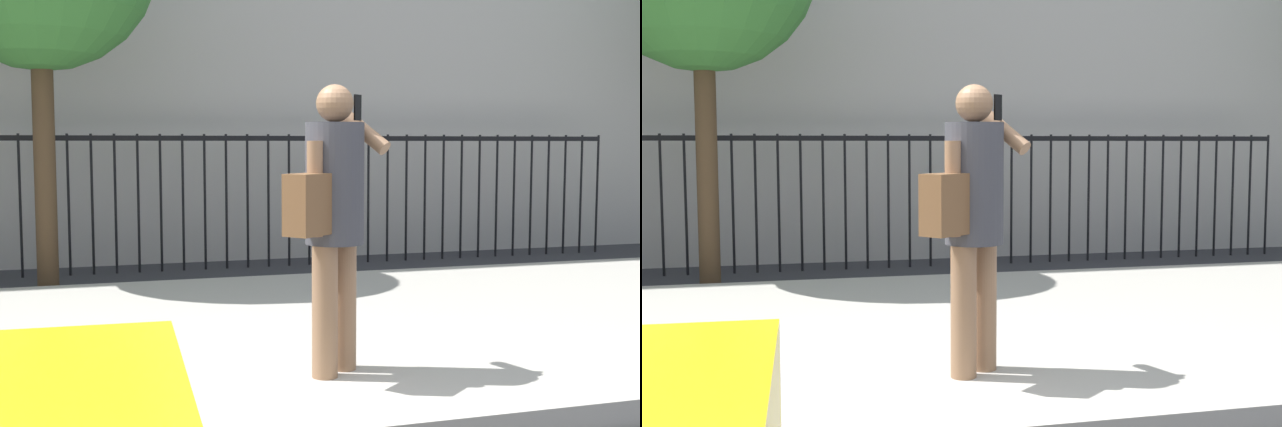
% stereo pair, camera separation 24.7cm
% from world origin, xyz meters
% --- Properties ---
extents(sidewalk, '(28.00, 4.40, 0.15)m').
position_xyz_m(sidewalk, '(0.00, 2.20, 0.07)').
color(sidewalk, '#B2ADA3').
rests_on(sidewalk, ground).
extents(iron_fence, '(12.03, 0.04, 1.60)m').
position_xyz_m(iron_fence, '(0.00, 5.90, 1.02)').
color(iron_fence, black).
rests_on(iron_fence, ground).
extents(pedestrian_on_phone, '(0.70, 0.66, 1.68)m').
position_xyz_m(pedestrian_on_phone, '(0.65, 0.90, 1.13)').
color(pedestrian_on_phone, '#936B4C').
rests_on(pedestrian_on_phone, sidewalk).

